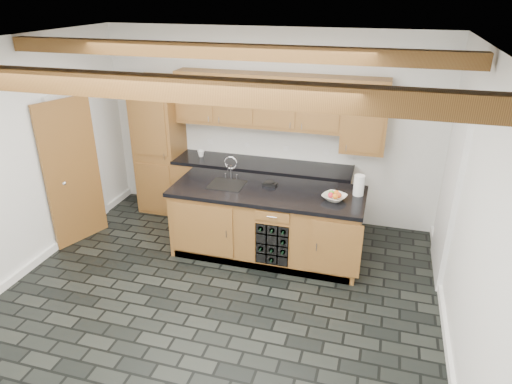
{
  "coord_description": "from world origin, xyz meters",
  "views": [
    {
      "loc": [
        1.63,
        -3.83,
        3.28
      ],
      "look_at": [
        0.29,
        0.8,
        1.11
      ],
      "focal_mm": 32.0,
      "sensor_mm": 36.0,
      "label": 1
    }
  ],
  "objects_px": {
    "kitchen_scale": "(270,184)",
    "paper_towel": "(359,185)",
    "fruit_bowl": "(334,197)",
    "island": "(267,222)"
  },
  "relations": [
    {
      "from": "paper_towel",
      "to": "island",
      "type": "bearing_deg",
      "value": -171.42
    },
    {
      "from": "paper_towel",
      "to": "kitchen_scale",
      "type": "bearing_deg",
      "value": -178.86
    },
    {
      "from": "kitchen_scale",
      "to": "paper_towel",
      "type": "height_order",
      "value": "paper_towel"
    },
    {
      "from": "island",
      "to": "kitchen_scale",
      "type": "xyz_separation_m",
      "value": [
        -0.01,
        0.15,
        0.49
      ]
    },
    {
      "from": "fruit_bowl",
      "to": "paper_towel",
      "type": "height_order",
      "value": "paper_towel"
    },
    {
      "from": "kitchen_scale",
      "to": "paper_towel",
      "type": "relative_size",
      "value": 0.72
    },
    {
      "from": "paper_towel",
      "to": "fruit_bowl",
      "type": "bearing_deg",
      "value": -139.47
    },
    {
      "from": "fruit_bowl",
      "to": "paper_towel",
      "type": "relative_size",
      "value": 1.08
    },
    {
      "from": "kitchen_scale",
      "to": "paper_towel",
      "type": "bearing_deg",
      "value": 7.27
    },
    {
      "from": "fruit_bowl",
      "to": "kitchen_scale",
      "type": "bearing_deg",
      "value": 166.61
    }
  ]
}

